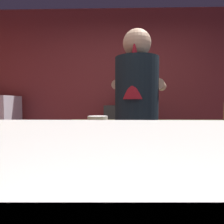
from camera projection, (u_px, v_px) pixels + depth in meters
wall_back at (128, 89)px, 3.51m from camera, size 5.20×0.10×2.70m
prep_counter at (168, 168)px, 2.08m from camera, size 2.10×0.60×0.93m
back_shelf at (128, 139)px, 3.27m from camera, size 0.76×0.36×1.08m
bartender at (136, 121)px, 1.61m from camera, size 0.49×0.55×1.70m
mixing_bowl at (98, 119)px, 2.13m from camera, size 0.21×0.21×0.06m
chefs_knife at (161, 122)px, 2.01m from camera, size 0.24×0.08×0.01m
bottle_soy at (129, 100)px, 3.19m from camera, size 0.05×0.05×0.23m
bottle_olive_oil at (122, 99)px, 3.17m from camera, size 0.06×0.06×0.27m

